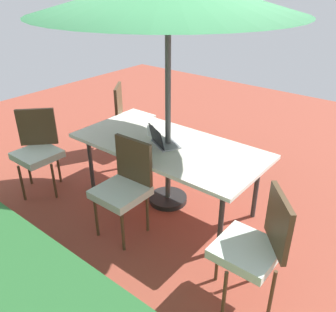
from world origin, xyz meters
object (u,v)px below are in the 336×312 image
(laptop, at_px, (162,141))
(chair_north, at_px, (125,184))
(dining_table, at_px, (168,148))
(chair_southeast, at_px, (129,115))
(chair_northeast, at_px, (37,148))
(cup, at_px, (150,131))
(chair_northwest, at_px, (255,244))

(laptop, bearing_deg, chair_north, 118.94)
(dining_table, relative_size, chair_southeast, 2.16)
(chair_northeast, bearing_deg, chair_southeast, 40.90)
(laptop, xyz_separation_m, cup, (0.28, -0.12, 0.01))
(laptop, bearing_deg, dining_table, -82.88)
(chair_northwest, height_order, chair_northeast, same)
(dining_table, height_order, cup, cup)
(chair_northeast, xyz_separation_m, laptop, (-1.36, -0.67, 0.23))
(chair_northwest, height_order, laptop, chair_northwest)
(chair_southeast, height_order, chair_northeast, same)
(chair_north, bearing_deg, chair_southeast, 130.93)
(chair_southeast, bearing_deg, laptop, -158.91)
(chair_northwest, height_order, cup, chair_northwest)
(chair_southeast, bearing_deg, chair_northwest, -154.42)
(chair_northwest, distance_m, chair_north, 1.38)
(chair_northeast, xyz_separation_m, cup, (-1.08, -0.79, 0.24))
(chair_northwest, bearing_deg, chair_northeast, -128.65)
(chair_southeast, xyz_separation_m, chair_north, (-1.30, 1.40, 0.00))
(chair_north, relative_size, laptop, 2.47)
(chair_northwest, bearing_deg, cup, -153.32)
(chair_southeast, bearing_deg, dining_table, -156.33)
(chair_northwest, distance_m, chair_northeast, 2.76)
(cup, bearing_deg, dining_table, 169.53)
(chair_northeast, height_order, cup, chair_northeast)
(chair_northwest, xyz_separation_m, chair_northeast, (2.76, 0.08, 0.00))
(dining_table, distance_m, laptop, 0.12)
(chair_north, xyz_separation_m, cup, (0.30, -0.73, 0.24))
(chair_north, bearing_deg, laptop, 90.00)
(dining_table, relative_size, cup, 19.25)
(laptop, bearing_deg, cup, 3.50)
(dining_table, relative_size, chair_northeast, 2.16)
(dining_table, bearing_deg, chair_northeast, 28.14)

